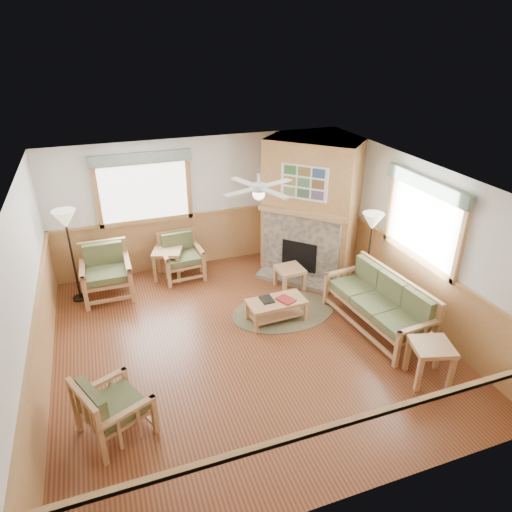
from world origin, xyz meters
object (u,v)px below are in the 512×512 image
object	(u,v)px
sofa	(377,304)
footstool	(290,278)
armchair_back_right	(181,257)
end_table_sofa	(429,362)
armchair_left	(114,406)
coffee_table	(276,310)
floor_lamp_left	(72,256)
end_table_chairs	(168,264)
armchair_back_left	(106,273)
floor_lamp_right	(369,256)

from	to	relation	value
sofa	footstool	distance (m)	1.92
armchair_back_right	end_table_sofa	world-z (taller)	armchair_back_right
armchair_left	end_table_sofa	xyz separation A→B (m)	(4.29, -0.51, -0.12)
coffee_table	floor_lamp_left	distance (m)	3.79
end_table_chairs	armchair_back_left	bearing A→B (deg)	-164.50
armchair_back_right	end_table_sofa	distance (m)	5.03
armchair_back_left	armchair_left	size ratio (longest dim) A/B	1.16
footstool	end_table_sofa	bearing A→B (deg)	-74.87
end_table_chairs	end_table_sofa	bearing A→B (deg)	-55.15
armchair_back_left	end_table_sofa	size ratio (longest dim) A/B	1.60
sofa	floor_lamp_right	world-z (taller)	floor_lamp_right
armchair_back_right	end_table_chairs	xyz separation A→B (m)	(-0.27, 0.04, -0.13)
armchair_left	footstool	bearing A→B (deg)	-77.50
sofa	end_table_sofa	bearing A→B (deg)	-6.00
end_table_chairs	floor_lamp_right	distance (m)	3.93
end_table_chairs	floor_lamp_left	bearing A→B (deg)	-171.27
sofa	footstool	xyz separation A→B (m)	(-0.84, 1.70, -0.24)
armchair_back_right	floor_lamp_left	bearing A→B (deg)	-177.72
end_table_chairs	end_table_sofa	size ratio (longest dim) A/B	1.00
sofa	armchair_back_left	world-z (taller)	armchair_back_left
armchair_back_right	coffee_table	size ratio (longest dim) A/B	0.88
armchair_left	end_table_chairs	bearing A→B (deg)	-43.21
footstool	end_table_chairs	bearing A→B (deg)	150.70
armchair_back_left	floor_lamp_right	world-z (taller)	floor_lamp_right
sofa	armchair_left	distance (m)	4.39
end_table_sofa	floor_lamp_left	size ratio (longest dim) A/B	0.35
armchair_left	floor_lamp_left	bearing A→B (deg)	-17.23
armchair_left	armchair_back_left	bearing A→B (deg)	-25.87
footstool	floor_lamp_left	xyz separation A→B (m)	(-3.88, 0.94, 0.67)
armchair_back_left	coffee_table	world-z (taller)	armchair_back_left
footstool	floor_lamp_left	bearing A→B (deg)	166.36
sofa	coffee_table	world-z (taller)	sofa
armchair_back_left	footstool	world-z (taller)	armchair_back_left
end_table_chairs	end_table_sofa	world-z (taller)	end_table_chairs
armchair_back_left	end_table_chairs	size ratio (longest dim) A/B	1.59
coffee_table	end_table_chairs	bearing A→B (deg)	122.11
coffee_table	end_table_chairs	distance (m)	2.62
sofa	floor_lamp_right	bearing A→B (deg)	152.86
armchair_back_left	end_table_sofa	xyz separation A→B (m)	(4.18, -3.95, -0.18)
sofa	floor_lamp_right	xyz separation A→B (m)	(0.38, 0.95, 0.38)
floor_lamp_right	end_table_chairs	bearing A→B (deg)	149.91
armchair_back_left	footstool	distance (m)	3.47
floor_lamp_left	coffee_table	bearing A→B (deg)	-30.50
footstool	sofa	bearing A→B (deg)	-63.60
armchair_back_right	armchair_left	size ratio (longest dim) A/B	1.04
armchair_back_left	armchair_left	xyz separation A→B (m)	(-0.11, -3.43, -0.07)
armchair_back_right	floor_lamp_right	size ratio (longest dim) A/B	0.52
floor_lamp_right	footstool	bearing A→B (deg)	148.55
armchair_left	floor_lamp_left	xyz separation A→B (m)	(-0.42, 3.50, 0.47)
coffee_table	floor_lamp_left	bearing A→B (deg)	147.05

